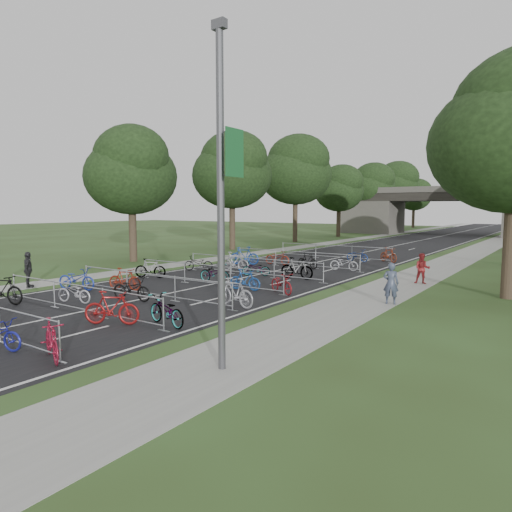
{
  "coord_description": "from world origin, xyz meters",
  "views": [
    {
      "loc": [
        15.18,
        -6.45,
        3.94
      ],
      "look_at": [
        -0.2,
        15.71,
        1.1
      ],
      "focal_mm": 32.0,
      "sensor_mm": 36.0,
      "label": 1
    }
  ],
  "objects": [
    {
      "name": "bike_8",
      "position": [
        -4.3,
        6.45,
        0.54
      ],
      "size": [
        2.17,
        1.26,
        1.08
      ],
      "primitive_type": "imported",
      "rotation": [
        0.0,
        0.0,
        1.85
      ],
      "color": "#1C319A",
      "rests_on": "ground"
    },
    {
      "name": "barrier_row_3",
      "position": [
        0.0,
        11.0,
        0.55
      ],
      "size": [
        9.7,
        0.08,
        1.1
      ],
      "color": "#A6A8AE",
      "rests_on": "ground"
    },
    {
      "name": "bike_11",
      "position": [
        4.3,
        7.76,
        0.6
      ],
      "size": [
        2.04,
        0.83,
        1.19
      ],
      "primitive_type": "imported",
      "rotation": [
        0.0,
        0.0,
        4.57
      ],
      "color": "#A0A1A8",
      "rests_on": "ground"
    },
    {
      "name": "bike_4",
      "position": [
        -3.83,
        2.72,
        0.62
      ],
      "size": [
        2.13,
        1.21,
        1.23
      ],
      "primitive_type": "imported",
      "rotation": [
        0.0,
        0.0,
        1.9
      ],
      "color": "black",
      "rests_on": "ground"
    },
    {
      "name": "tree_left_2",
      "position": [
        -11.39,
        39.93,
        8.12
      ],
      "size": [
        8.4,
        8.4,
        12.81
      ],
      "color": "#33261C",
      "rests_on": "ground"
    },
    {
      "name": "tree_left_5",
      "position": [
        -11.39,
        75.93,
        8.12
      ],
      "size": [
        8.4,
        8.4,
        12.81
      ],
      "color": "#33261C",
      "rests_on": "ground"
    },
    {
      "name": "bike_16",
      "position": [
        -4.04,
        14.88,
        0.48
      ],
      "size": [
        1.9,
        1.45,
        0.96
      ],
      "primitive_type": "imported",
      "rotation": [
        0.0,
        0.0,
        5.22
      ],
      "color": "black",
      "rests_on": "ground"
    },
    {
      "name": "bike_26",
      "position": [
        2.26,
        25.28,
        0.47
      ],
      "size": [
        1.86,
        0.92,
        0.93
      ],
      "primitive_type": "imported",
      "rotation": [
        0.0,
        0.0,
        1.4
      ],
      "color": "navy",
      "rests_on": "ground"
    },
    {
      "name": "bike_7",
      "position": [
        4.17,
        4.13,
        0.52
      ],
      "size": [
        2.07,
        1.07,
        1.03
      ],
      "primitive_type": "imported",
      "rotation": [
        0.0,
        0.0,
        4.51
      ],
      "color": "#A6A8AE",
      "rests_on": "ground"
    },
    {
      "name": "bike_14",
      "position": [
        2.41,
        11.01,
        0.5
      ],
      "size": [
        1.71,
        0.64,
        1.01
      ],
      "primitive_type": "imported",
      "rotation": [
        0.0,
        0.0,
        1.67
      ],
      "color": "#1A4791",
      "rests_on": "ground"
    },
    {
      "name": "bike_22",
      "position": [
        1.12,
        19.69,
        0.52
      ],
      "size": [
        1.79,
        0.93,
        1.04
      ],
      "primitive_type": "imported",
      "rotation": [
        0.0,
        0.0,
        1.3
      ],
      "color": "black",
      "rests_on": "ground"
    },
    {
      "name": "bike_19",
      "position": [
        2.73,
        15.46,
        0.6
      ],
      "size": [
        2.01,
        0.64,
        1.2
      ],
      "primitive_type": "imported",
      "rotation": [
        0.0,
        0.0,
        1.61
      ],
      "color": "#A6A8AE",
      "rests_on": "ground"
    },
    {
      "name": "barrier_row_2",
      "position": [
        0.0,
        7.2,
        0.55
      ],
      "size": [
        9.7,
        0.08,
        1.1
      ],
      "color": "#A6A8AE",
      "rests_on": "ground"
    },
    {
      "name": "lamppost",
      "position": [
        8.33,
        2.0,
        4.28
      ],
      "size": [
        0.61,
        0.65,
        8.21
      ],
      "color": "#4C4C51",
      "rests_on": "ground"
    },
    {
      "name": "bike_20",
      "position": [
        -3.51,
        19.05,
        0.63
      ],
      "size": [
        2.18,
        1.2,
        1.26
      ],
      "primitive_type": "imported",
      "rotation": [
        0.0,
        0.0,
        5.02
      ],
      "color": "navy",
      "rests_on": "ground"
    },
    {
      "name": "sidewalk_right",
      "position": [
        8.0,
        50.0,
        0.01
      ],
      "size": [
        3.0,
        140.0,
        0.01
      ],
      "primitive_type": "cube",
      "color": "gray",
      "rests_on": "ground"
    },
    {
      "name": "lane_markings",
      "position": [
        0.0,
        50.0,
        0.0
      ],
      "size": [
        0.12,
        140.0,
        0.0
      ],
      "primitive_type": "cube",
      "color": "silver",
      "rests_on": "ground"
    },
    {
      "name": "bike_3",
      "position": [
        4.3,
        -0.04,
        0.53
      ],
      "size": [
        1.83,
        1.14,
        1.07
      ],
      "primitive_type": "imported",
      "rotation": [
        0.0,
        0.0,
        1.18
      ],
      "color": "maroon",
      "rests_on": "ground"
    },
    {
      "name": "bike_27",
      "position": [
        4.3,
        26.13,
        0.54
      ],
      "size": [
        1.79,
        1.4,
        1.08
      ],
      "primitive_type": "imported",
      "rotation": [
        0.0,
        0.0,
        1.0
      ],
      "color": "maroon",
      "rests_on": "ground"
    },
    {
      "name": "tree_left_3",
      "position": [
        -11.39,
        51.93,
        6.49
      ],
      "size": [
        6.72,
        6.72,
        10.25
      ],
      "color": "#33261C",
      "rests_on": "ground"
    },
    {
      "name": "road",
      "position": [
        0.0,
        50.0,
        0.01
      ],
      "size": [
        11.0,
        140.0,
        0.01
      ],
      "primitive_type": "cube",
      "color": "black",
      "rests_on": "ground"
    },
    {
      "name": "overpass_bridge",
      "position": [
        0.0,
        65.0,
        3.53
      ],
      "size": [
        31.0,
        8.0,
        7.05
      ],
      "color": "#4E4C45",
      "rests_on": "ground"
    },
    {
      "name": "barrier_row_6",
      "position": [
        0.0,
        26.0,
        0.55
      ],
      "size": [
        9.7,
        0.08,
        1.1
      ],
      "color": "#A6A8AE",
      "rests_on": "ground"
    },
    {
      "name": "bike_18",
      "position": [
        0.2,
        15.14,
        0.44
      ],
      "size": [
        1.76,
        1.16,
        0.88
      ],
      "primitive_type": "imported",
      "rotation": [
        0.0,
        0.0,
        5.09
      ],
      "color": "#A6A8AE",
      "rests_on": "ground"
    },
    {
      "name": "tree_left_0",
      "position": [
        -11.39,
        15.93,
        6.49
      ],
      "size": [
        6.72,
        6.72,
        10.25
      ],
      "color": "#33261C",
      "rests_on": "ground"
    },
    {
      "name": "bike_9",
      "position": [
        -2.28,
        7.68,
        0.54
      ],
      "size": [
        1.88,
        0.96,
        1.08
      ],
      "primitive_type": "imported",
      "rotation": [
        0.0,
        0.0,
        1.83
      ],
      "color": "maroon",
      "rests_on": "ground"
    },
    {
      "name": "bike_5",
      "position": [
        -1.7,
        4.57,
        0.45
      ],
      "size": [
        1.79,
        0.95,
        0.89
      ],
      "primitive_type": "imported",
      "rotation": [
        0.0,
        0.0,
        4.94
      ],
      "color": "#BAB9C1",
      "rests_on": "ground"
    },
    {
      "name": "bike_10",
      "position": [
        -0.08,
        6.25,
        0.52
      ],
      "size": [
        2.06,
        0.98,
        1.04
      ],
      "primitive_type": "imported",
      "rotation": [
        0.0,
        0.0,
        1.72
      ],
      "color": "black",
      "rests_on": "ground"
    },
    {
      "name": "pedestrian_b",
      "position": [
        8.9,
        17.77,
        0.8
      ],
      "size": [
        0.9,
        0.78,
        1.6
      ],
      "primitive_type": "imported",
      "rotation": [
        0.0,
        0.0,
        0.25
      ],
      "color": "maroon",
      "rests_on": "ground"
    },
    {
      "name": "barrier_row_4",
      "position": [
        0.0,
        15.0,
        0.55
      ],
      "size": [
        9.7,
        0.08,
        1.1
      ],
      "color": "#A6A8AE",
      "rests_on": "ground"
    },
    {
      "name": "bike_13",
      "position": [
        -0.23,
        11.94,
        0.5
      ],
      "size": [
        1.94,
        0.82,
        1.0
      ],
      "primitive_type": "imported",
      "rotation": [
        0.0,
        0.0,
        1.66
      ],
      "color": "#A6A8AE",
      "rests_on": "ground"
    },
    {
      "name": "tree_left_6",
      "position": [
        -11.39,
        87.93,
        6.49
      ],
      "size": [
        6.72,
        6.72,
        10.25
      ],
      "color": "#33261C",
      "rests_on": "ground"
    },
    {
      "name": "bike_21",
      "position": [
        -1.59,
        20.33,
        0.51
      ],
      "size": [
        1.95,
        0.72,
        1.02
      ],
      "primitive_type": "imported",
      "rotation": [
        0.0,
        0.0,
        1.55
      ],
      "color": "maroon",
      "rests_on": "ground"
    },
    {
      "name": "barrier_row_5",
      "position": [
        0.0,
        20.0,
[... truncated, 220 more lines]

